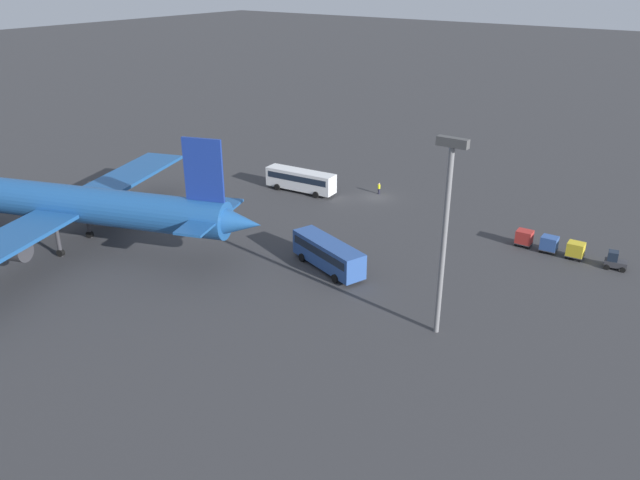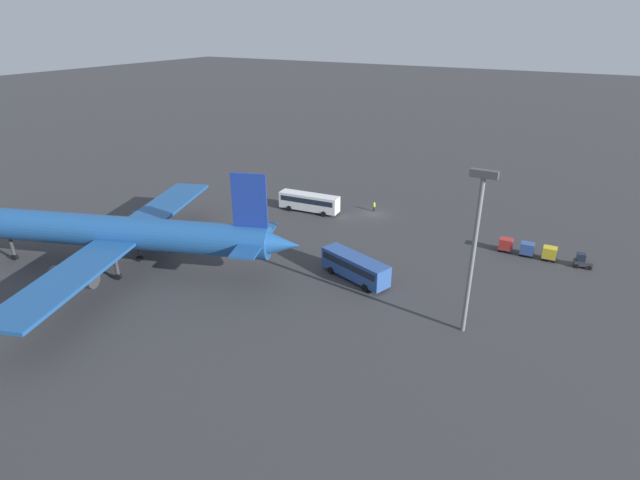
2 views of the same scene
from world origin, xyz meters
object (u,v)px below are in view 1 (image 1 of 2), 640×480
object	(u,v)px
airplane	(58,203)
cargo_cart_blue	(549,243)
shuttle_bus_far	(328,253)
worker_person	(379,188)
shuttle_bus_near	(301,179)
cargo_cart_red	(524,237)
baggage_tug	(615,261)
cargo_cart_yellow	(576,250)

from	to	relation	value
airplane	cargo_cart_blue	world-z (taller)	airplane
shuttle_bus_far	cargo_cart_blue	world-z (taller)	shuttle_bus_far
worker_person	shuttle_bus_near	bearing A→B (deg)	30.44
airplane	shuttle_bus_far	xyz separation A→B (m)	(-30.59, -13.85, -3.68)
shuttle_bus_far	cargo_cart_red	size ratio (longest dim) A/B	5.29
baggage_tug	shuttle_bus_far	bearing A→B (deg)	25.13
airplane	baggage_tug	distance (m)	66.50
shuttle_bus_near	worker_person	distance (m)	12.11
airplane	worker_person	bearing A→B (deg)	-138.72
cargo_cart_yellow	worker_person	bearing A→B (deg)	-11.41
cargo_cart_yellow	cargo_cart_red	bearing A→B (deg)	-0.56
worker_person	cargo_cart_red	size ratio (longest dim) A/B	0.84
shuttle_bus_far	shuttle_bus_near	bearing A→B (deg)	-26.86
airplane	cargo_cart_red	bearing A→B (deg)	-163.90
baggage_tug	cargo_cart_red	xyz separation A→B (m)	(10.62, -0.09, 0.25)
shuttle_bus_far	airplane	bearing A→B (deg)	43.54
cargo_cart_yellow	cargo_cart_red	world-z (taller)	same
airplane	cargo_cart_yellow	size ratio (longest dim) A/B	25.23
cargo_cart_blue	airplane	bearing A→B (deg)	33.58
baggage_tug	worker_person	world-z (taller)	baggage_tug
cargo_cart_yellow	cargo_cart_red	distance (m)	6.21
shuttle_bus_near	worker_person	world-z (taller)	shuttle_bus_near
baggage_tug	worker_person	distance (m)	35.75
shuttle_bus_far	baggage_tug	xyz separation A→B (m)	(-26.86, -19.30, -1.07)
baggage_tug	cargo_cart_red	size ratio (longest dim) A/B	1.26
shuttle_bus_near	cargo_cart_yellow	world-z (taller)	shuttle_bus_near
worker_person	cargo_cart_blue	size ratio (longest dim) A/B	0.84
shuttle_bus_far	cargo_cart_yellow	size ratio (longest dim) A/B	5.29
cargo_cart_yellow	cargo_cart_blue	bearing A→B (deg)	0.67
shuttle_bus_near	shuttle_bus_far	distance (m)	27.00
worker_person	cargo_cart_blue	bearing A→B (deg)	167.27
shuttle_bus_near	shuttle_bus_far	world-z (taller)	shuttle_bus_far
shuttle_bus_near	cargo_cart_yellow	bearing A→B (deg)	175.02
airplane	shuttle_bus_far	world-z (taller)	airplane
cargo_cart_red	cargo_cart_yellow	bearing A→B (deg)	179.44
airplane	shuttle_bus_near	bearing A→B (deg)	-128.86
shuttle_bus_near	worker_person	size ratio (longest dim) A/B	6.61
airplane	cargo_cart_red	xyz separation A→B (m)	(-46.82, -33.24, -4.50)
cargo_cart_yellow	cargo_cart_red	size ratio (longest dim) A/B	1.00
airplane	shuttle_bus_far	bearing A→B (deg)	-174.91
cargo_cart_red	baggage_tug	bearing A→B (deg)	179.50
airplane	cargo_cart_yellow	bearing A→B (deg)	-167.23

